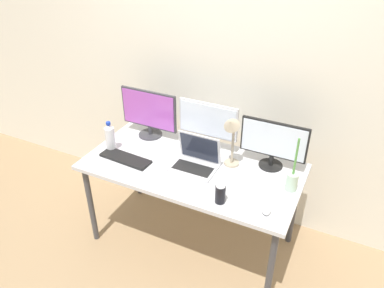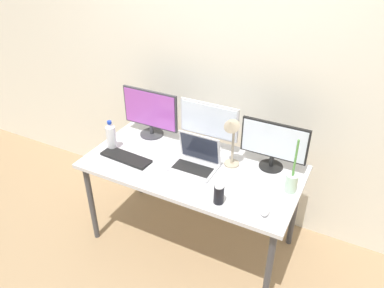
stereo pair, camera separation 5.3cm
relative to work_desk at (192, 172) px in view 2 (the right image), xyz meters
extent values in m
plane|color=#9E7F5B|center=(0.00, 0.00, -0.68)|extent=(16.00, 16.00, 0.00)
cube|color=silver|center=(0.00, 0.59, 0.62)|extent=(7.00, 0.08, 2.60)
cylinder|color=#424247|center=(-0.72, -0.33, -0.32)|extent=(0.04, 0.04, 0.71)
cylinder|color=#424247|center=(0.72, -0.33, -0.32)|extent=(0.04, 0.04, 0.71)
cylinder|color=#424247|center=(-0.72, 0.33, -0.32)|extent=(0.04, 0.04, 0.71)
cylinder|color=#424247|center=(0.72, 0.33, -0.32)|extent=(0.04, 0.04, 0.71)
cube|color=silver|center=(0.00, 0.00, 0.05)|extent=(1.55, 0.78, 0.03)
cylinder|color=#38383D|center=(-0.50, 0.24, 0.07)|extent=(0.19, 0.19, 0.01)
cylinder|color=#38383D|center=(-0.50, 0.24, 0.11)|extent=(0.03, 0.03, 0.07)
cube|color=#38383D|center=(-0.50, 0.24, 0.30)|extent=(0.48, 0.02, 0.31)
cube|color=#A54CB2|center=(-0.50, 0.23, 0.30)|extent=(0.46, 0.01, 0.29)
cylinder|color=silver|center=(0.00, 0.27, 0.07)|extent=(0.21, 0.21, 0.01)
cylinder|color=silver|center=(0.00, 0.27, 0.12)|extent=(0.03, 0.03, 0.09)
cube|color=silver|center=(0.00, 0.27, 0.30)|extent=(0.46, 0.02, 0.27)
cube|color=silver|center=(0.00, 0.26, 0.30)|extent=(0.44, 0.01, 0.25)
cylinder|color=black|center=(0.51, 0.24, 0.07)|extent=(0.17, 0.17, 0.01)
cylinder|color=black|center=(0.51, 0.24, 0.11)|extent=(0.03, 0.03, 0.08)
cube|color=black|center=(0.51, 0.24, 0.28)|extent=(0.47, 0.02, 0.27)
cube|color=silver|center=(0.51, 0.23, 0.28)|extent=(0.44, 0.01, 0.24)
cube|color=silver|center=(0.03, -0.04, 0.07)|extent=(0.32, 0.23, 0.02)
cube|color=black|center=(0.03, -0.06, 0.09)|extent=(0.28, 0.12, 0.00)
cube|color=silver|center=(0.03, 0.05, 0.20)|extent=(0.32, 0.05, 0.22)
cube|color=#232838|center=(0.03, 0.05, 0.19)|extent=(0.28, 0.04, 0.20)
cube|color=black|center=(-0.47, -0.15, 0.07)|extent=(0.40, 0.15, 0.02)
ellipsoid|color=silver|center=(0.62, -0.25, 0.08)|extent=(0.08, 0.12, 0.04)
cylinder|color=silver|center=(-0.65, -0.08, 0.16)|extent=(0.07, 0.07, 0.19)
cone|color=silver|center=(-0.65, -0.08, 0.27)|extent=(0.07, 0.07, 0.03)
cylinder|color=#1938B2|center=(-0.65, -0.08, 0.29)|extent=(0.03, 0.03, 0.02)
cylinder|color=black|center=(0.33, -0.28, 0.12)|extent=(0.07, 0.07, 0.12)
cylinder|color=silver|center=(0.33, -0.28, 0.19)|extent=(0.06, 0.06, 0.00)
cylinder|color=#B2D1B7|center=(0.70, 0.04, 0.13)|extent=(0.08, 0.08, 0.13)
cylinder|color=#519342|center=(0.70, 0.04, 0.32)|extent=(0.01, 0.01, 0.26)
cylinder|color=tan|center=(0.25, 0.14, 0.07)|extent=(0.11, 0.11, 0.01)
cylinder|color=tan|center=(0.25, 0.14, 0.24)|extent=(0.02, 0.02, 0.32)
cone|color=tan|center=(0.25, 0.08, 0.42)|extent=(0.11, 0.12, 0.11)
camera|label=1|loc=(0.97, -1.99, 1.61)|focal=35.00mm
camera|label=2|loc=(1.02, -1.97, 1.61)|focal=35.00mm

